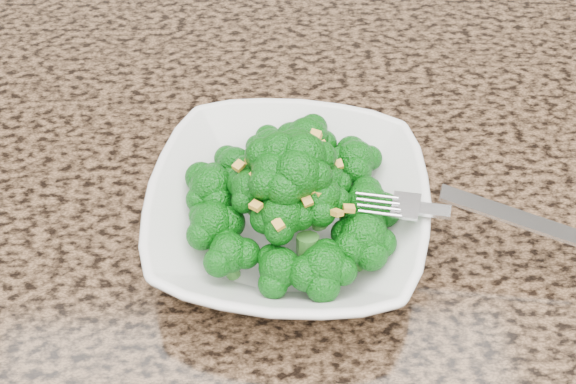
{
  "coord_description": "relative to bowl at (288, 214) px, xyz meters",
  "views": [
    {
      "loc": [
        0.07,
        -0.14,
        1.33
      ],
      "look_at": [
        0.08,
        0.2,
        0.95
      ],
      "focal_mm": 45.0,
      "sensor_mm": 36.0,
      "label": 1
    }
  ],
  "objects": [
    {
      "name": "granite_counter",
      "position": [
        -0.08,
        0.1,
        -0.04
      ],
      "size": [
        1.64,
        1.04,
        0.03
      ],
      "primitive_type": "cube",
      "color": "brown",
      "rests_on": "cabinet"
    },
    {
      "name": "fork",
      "position": [
        0.1,
        -0.03,
        0.03
      ],
      "size": [
        0.19,
        0.08,
        0.01
      ],
      "primitive_type": null,
      "rotation": [
        0.0,
        0.0,
        -0.29
      ],
      "color": "silver",
      "rests_on": "bowl"
    },
    {
      "name": "garlic_topping",
      "position": [
        0.0,
        0.0,
        0.09
      ],
      "size": [
        0.11,
        0.11,
        0.01
      ],
      "primitive_type": null,
      "color": "gold",
      "rests_on": "broccoli_pile"
    },
    {
      "name": "bowl",
      "position": [
        0.0,
        0.0,
        0.0
      ],
      "size": [
        0.23,
        0.23,
        0.05
      ],
      "primitive_type": "imported",
      "rotation": [
        0.0,
        0.0,
        -0.14
      ],
      "color": "white",
      "rests_on": "granite_counter"
    },
    {
      "name": "broccoli_pile",
      "position": [
        0.0,
        0.0,
        0.06
      ],
      "size": [
        0.18,
        0.18,
        0.06
      ],
      "primitive_type": null,
      "color": "#0A5F0D",
      "rests_on": "bowl"
    }
  ]
}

